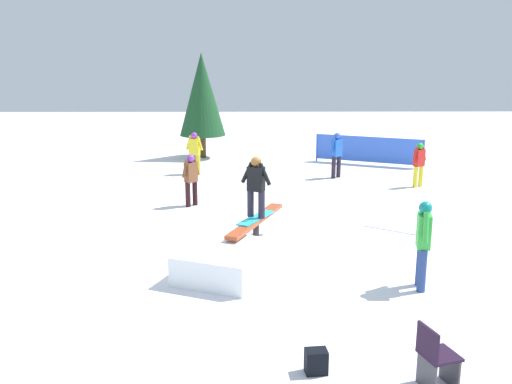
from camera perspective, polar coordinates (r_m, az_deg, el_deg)
The scene contains 14 objects.
ground_plane at distance 12.75m, azimuth -0.00°, elevation -5.76°, with size 60.00×60.00×0.00m, color white.
rail_feature at distance 12.56m, azimuth -0.00°, elevation -3.11°, with size 2.63×1.29×0.72m.
snow_kicker_ramp at distance 11.23m, azimuth -3.12°, elevation -6.97°, with size 1.80×1.50×0.58m, color white.
main_rider_on_rail at distance 12.35m, azimuth -0.00°, elevation 0.43°, with size 1.29×0.87×1.38m.
bystander_red at distance 19.14m, azimuth 15.99°, elevation 2.87°, with size 0.40×0.56×1.44m.
bystander_green at distance 10.85m, azimuth 16.37°, elevation -4.65°, with size 0.69×0.29×1.67m.
bystander_blue at distance 19.95m, azimuth 8.07°, elevation 3.92°, with size 0.50×0.54×1.58m.
bystander_brown at distance 16.19m, azimuth -6.52°, elevation 1.46°, with size 0.53×0.50×1.48m.
bystander_yellow at distance 20.52m, azimuth -6.17°, elevation 4.12°, with size 0.35×0.67×1.51m.
loose_snowboard_white at distance 14.53m, azimuth 13.33°, elevation -3.61°, with size 1.36×0.28×0.02m, color silver.
folding_chair at distance 8.02m, azimuth 17.55°, elevation -15.62°, with size 0.55×0.55×0.88m.
backpack_on_snow at distance 8.15m, azimuth 6.03°, elevation -16.49°, with size 0.30×0.22×0.34m, color black.
safety_fence at distance 22.56m, azimuth 11.17°, elevation 4.19°, with size 1.68×3.87×1.10m.
pine_tree_near at distance 23.56m, azimuth -5.43°, elevation 9.67°, with size 1.88×1.88×4.27m.
Camera 1 is at (-12.01, 0.12, 4.27)m, focal length 40.00 mm.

